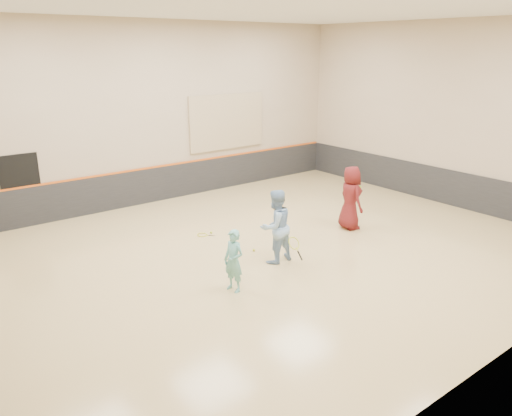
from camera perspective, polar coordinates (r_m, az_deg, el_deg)
room at (r=12.80m, az=1.61°, el=-1.75°), size 15.04×12.04×6.22m
wainscot_back at (r=17.68m, az=-10.76°, el=2.77°), size 14.90×0.04×1.20m
wainscot_right at (r=18.33m, az=20.00°, el=2.53°), size 0.04×11.90×1.20m
accent_stripe at (r=17.52m, az=-10.86°, el=4.72°), size 14.90×0.03×0.06m
acoustic_panel at (r=18.69m, az=-3.33°, el=9.81°), size 3.20×0.08×2.00m
doorway at (r=16.12m, az=-25.20°, el=1.73°), size 1.10×0.05×2.20m
girl at (r=10.87m, az=-2.56°, el=-6.05°), size 0.43×0.57×1.41m
instructor at (r=12.24m, az=2.24°, el=-2.12°), size 0.92×0.73×1.86m
young_man at (r=14.80m, az=10.76°, el=1.16°), size 0.82×1.04×1.87m
held_racket at (r=12.28m, az=4.36°, el=-4.02°), size 0.48×0.48×0.64m
spare_racket at (r=14.33m, az=-6.16°, el=-2.97°), size 0.67×0.67×0.08m
ball_under_racket at (r=13.16m, az=-0.26°, el=-4.82°), size 0.07×0.07×0.07m
ball_in_hand at (r=14.78m, az=11.83°, el=2.37°), size 0.07×0.07×0.07m
ball_beside_spare at (r=14.44m, az=-5.15°, el=-2.79°), size 0.07×0.07×0.07m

